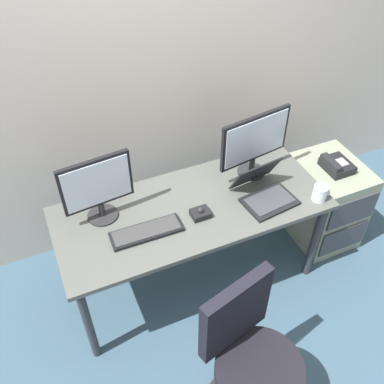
% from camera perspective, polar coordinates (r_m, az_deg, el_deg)
% --- Properties ---
extents(ground_plane, '(8.00, 8.00, 0.00)m').
position_cam_1_polar(ground_plane, '(3.17, -0.00, -10.96)').
color(ground_plane, '#375162').
extents(back_wall, '(6.00, 0.10, 2.80)m').
position_cam_1_polar(back_wall, '(2.78, -6.08, 17.95)').
color(back_wall, beige).
rests_on(back_wall, ground).
extents(desk, '(1.65, 0.69, 0.70)m').
position_cam_1_polar(desk, '(2.69, -0.00, -3.01)').
color(desk, '#4F514C').
rests_on(desk, ground).
extents(file_cabinet, '(0.42, 0.53, 0.65)m').
position_cam_1_polar(file_cabinet, '(3.35, 16.88, -1.23)').
color(file_cabinet, gray).
rests_on(file_cabinet, ground).
extents(desk_phone, '(0.17, 0.20, 0.09)m').
position_cam_1_polar(desk_phone, '(3.11, 18.25, 3.32)').
color(desk_phone, black).
rests_on(desk_phone, file_cabinet).
extents(office_chair, '(0.52, 0.53, 0.95)m').
position_cam_1_polar(office_chair, '(2.37, 7.54, -21.46)').
color(office_chair, black).
rests_on(office_chair, ground).
extents(monitor_main, '(0.49, 0.18, 0.43)m').
position_cam_1_polar(monitor_main, '(2.74, 8.17, 6.51)').
color(monitor_main, '#262628').
rests_on(monitor_main, desk).
extents(monitor_side, '(0.41, 0.18, 0.42)m').
position_cam_1_polar(monitor_side, '(2.48, -12.21, 0.64)').
color(monitor_side, '#262628').
rests_on(monitor_side, desk).
extents(keyboard, '(0.41, 0.14, 0.03)m').
position_cam_1_polar(keyboard, '(2.49, -5.94, -5.14)').
color(keyboard, black).
rests_on(keyboard, desk).
extents(laptop, '(0.35, 0.36, 0.22)m').
position_cam_1_polar(laptop, '(2.70, 9.39, 0.14)').
color(laptop, black).
rests_on(laptop, desk).
extents(trackball_mouse, '(0.11, 0.09, 0.07)m').
position_cam_1_polar(trackball_mouse, '(2.57, 1.11, -2.77)').
color(trackball_mouse, black).
rests_on(trackball_mouse, desk).
extents(coffee_mug, '(0.10, 0.09, 0.10)m').
position_cam_1_polar(coffee_mug, '(2.76, 16.34, -0.10)').
color(coffee_mug, silver).
rests_on(coffee_mug, desk).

